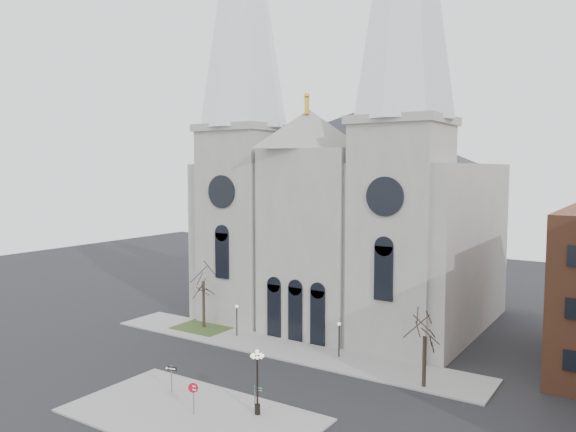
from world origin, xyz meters
The scene contains 13 objects.
ground centered at (0.00, 0.00, 0.00)m, with size 160.00×160.00×0.00m, color black.
sidewalk_near centered at (3.00, -5.00, 0.07)m, with size 18.00×10.00×0.14m, color gray.
sidewalk_far centered at (0.00, 11.00, 0.07)m, with size 40.00×6.00×0.14m, color gray.
grass_patch centered at (-11.00, 12.00, 0.09)m, with size 6.00×5.00×0.18m, color #2F461E.
cathedral centered at (0.00, 22.86, 18.48)m, with size 33.00×26.66×54.00m.
tree_left centered at (-11.00, 12.00, 5.58)m, with size 3.20×3.20×7.50m.
tree_right centered at (15.00, 9.00, 4.47)m, with size 3.20×3.20×6.00m.
ped_lamp_left centered at (-6.00, 11.50, 2.33)m, with size 0.32×0.32×3.26m.
ped_lamp_right centered at (6.00, 11.50, 2.33)m, with size 0.32×0.32×3.26m.
stop_sign centered at (3.06, -4.86, 1.81)m, with size 0.84×0.13×2.33m.
globe_lamp centered at (6.90, -2.44, 3.09)m, with size 1.14×1.14×4.70m.
one_way_sign centered at (-1.01, -2.93, 1.60)m, with size 0.92×0.27×2.15m.
street_name_sign centered at (6.63, -2.24, 1.32)m, with size 0.59×0.27×1.96m.
Camera 1 is at (29.75, -33.41, 17.52)m, focal length 35.00 mm.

